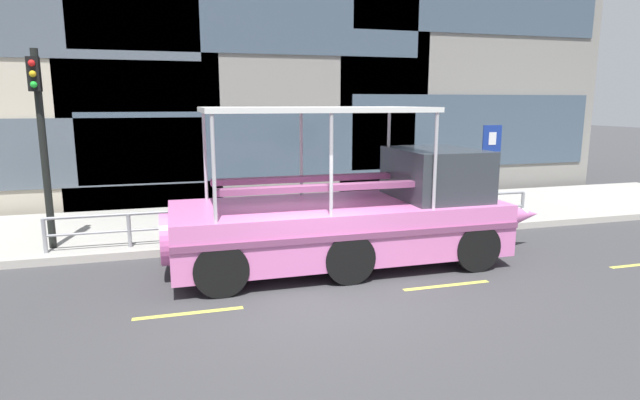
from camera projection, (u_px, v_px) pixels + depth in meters
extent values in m
plane|color=#3D3D3F|center=(321.00, 291.00, 9.63)|extent=(120.00, 120.00, 0.00)
cube|color=#A8A59E|center=(267.00, 221.00, 14.90)|extent=(32.00, 4.80, 0.18)
cube|color=#B2ADA3|center=(285.00, 243.00, 12.55)|extent=(32.00, 0.18, 0.18)
cube|color=#DBD64C|center=(189.00, 313.00, 8.59)|extent=(1.80, 0.12, 0.01)
cube|color=#DBD64C|center=(447.00, 285.00, 9.89)|extent=(1.80, 0.12, 0.01)
cube|color=#3D4C5B|center=(260.00, 145.00, 17.24)|extent=(11.32, 0.06, 2.24)
cube|color=#3D4C5B|center=(257.00, 17.00, 16.48)|extent=(11.32, 0.06, 2.24)
cube|color=#3D4C5B|center=(475.00, 131.00, 19.39)|extent=(9.82, 0.06, 2.65)
cylinder|color=gray|center=(314.00, 204.00, 12.94)|extent=(12.29, 0.07, 0.07)
cylinder|color=gray|center=(314.00, 219.00, 13.01)|extent=(12.29, 0.06, 0.06)
cylinder|color=gray|center=(44.00, 236.00, 11.34)|extent=(0.09, 0.09, 0.77)
cylinder|color=gray|center=(129.00, 231.00, 11.81)|extent=(0.09, 0.09, 0.77)
cylinder|color=gray|center=(207.00, 226.00, 12.29)|extent=(0.09, 0.09, 0.77)
cylinder|color=gray|center=(280.00, 221.00, 12.77)|extent=(0.09, 0.09, 0.77)
cylinder|color=gray|center=(347.00, 217.00, 13.25)|extent=(0.09, 0.09, 0.77)
cylinder|color=gray|center=(410.00, 213.00, 13.72)|extent=(0.09, 0.09, 0.77)
cylinder|color=gray|center=(468.00, 209.00, 14.20)|extent=(0.09, 0.09, 0.77)
cylinder|color=gray|center=(522.00, 206.00, 14.68)|extent=(0.09, 0.09, 0.77)
cylinder|color=black|center=(44.00, 151.00, 11.43)|extent=(0.16, 0.16, 4.41)
cube|color=black|center=(34.00, 74.00, 10.93)|extent=(0.24, 0.20, 0.72)
sphere|color=red|center=(32.00, 63.00, 10.79)|extent=(0.14, 0.14, 0.14)
sphere|color=gold|center=(33.00, 74.00, 10.83)|extent=(0.14, 0.14, 0.14)
sphere|color=green|center=(34.00, 85.00, 10.87)|extent=(0.14, 0.14, 0.14)
cylinder|color=#4C4F54|center=(489.00, 171.00, 15.06)|extent=(0.08, 0.08, 2.60)
cube|color=navy|center=(492.00, 138.00, 14.84)|extent=(0.60, 0.04, 0.76)
cube|color=white|center=(492.00, 139.00, 14.82)|extent=(0.24, 0.01, 0.36)
cube|color=pink|center=(338.00, 228.00, 11.05)|extent=(6.95, 2.61, 1.08)
cone|color=pink|center=(510.00, 216.00, 12.21)|extent=(1.56, 1.03, 1.03)
cylinder|color=pink|center=(170.00, 239.00, 10.11)|extent=(0.35, 1.03, 1.03)
cube|color=#783F64|center=(360.00, 237.00, 9.78)|extent=(6.95, 0.04, 0.12)
sphere|color=white|center=(524.00, 213.00, 12.31)|extent=(0.22, 0.22, 0.22)
cube|color=#33383D|center=(435.00, 173.00, 11.46)|extent=(1.74, 2.19, 1.09)
cube|color=silver|center=(315.00, 109.00, 10.45)|extent=(4.52, 2.40, 0.10)
cylinder|color=#B2B2B7|center=(388.00, 151.00, 12.30)|extent=(0.07, 0.07, 1.90)
cylinder|color=#B2B2B7|center=(435.00, 162.00, 10.13)|extent=(0.07, 0.07, 1.90)
cylinder|color=#B2B2B7|center=(301.00, 154.00, 11.72)|extent=(0.07, 0.07, 1.90)
cylinder|color=#B2B2B7|center=(331.00, 165.00, 9.55)|extent=(0.07, 0.07, 1.90)
cylinder|color=#B2B2B7|center=(205.00, 156.00, 11.14)|extent=(0.07, 0.07, 1.90)
cylinder|color=#B2B2B7|center=(214.00, 169.00, 8.97)|extent=(0.07, 0.07, 1.90)
cube|color=#783F64|center=(307.00, 179.00, 11.32)|extent=(4.16, 0.28, 0.12)
cube|color=#783F64|center=(323.00, 188.00, 10.14)|extent=(4.16, 0.28, 0.12)
cylinder|color=black|center=(422.00, 222.00, 12.95)|extent=(1.00, 0.28, 1.00)
cylinder|color=black|center=(476.00, 247.00, 10.69)|extent=(1.00, 0.28, 1.00)
cylinder|color=black|center=(316.00, 229.00, 12.20)|extent=(1.00, 0.28, 1.00)
cylinder|color=black|center=(349.00, 258.00, 9.93)|extent=(1.00, 0.28, 1.00)
cylinder|color=black|center=(211.00, 237.00, 11.54)|extent=(1.00, 0.28, 1.00)
cylinder|color=black|center=(221.00, 270.00, 9.27)|extent=(1.00, 0.28, 1.00)
cylinder|color=#1E2338|center=(412.00, 206.00, 14.51)|extent=(0.10, 0.10, 0.80)
cylinder|color=#1E2338|center=(418.00, 206.00, 14.52)|extent=(0.10, 0.10, 0.80)
cube|color=#38383D|center=(416.00, 182.00, 14.39)|extent=(0.33, 0.24, 0.56)
cylinder|color=#38383D|center=(409.00, 183.00, 14.39)|extent=(0.07, 0.07, 0.51)
cylinder|color=#38383D|center=(423.00, 183.00, 14.40)|extent=(0.07, 0.07, 0.51)
sphere|color=beige|center=(416.00, 168.00, 14.31)|extent=(0.22, 0.22, 0.22)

